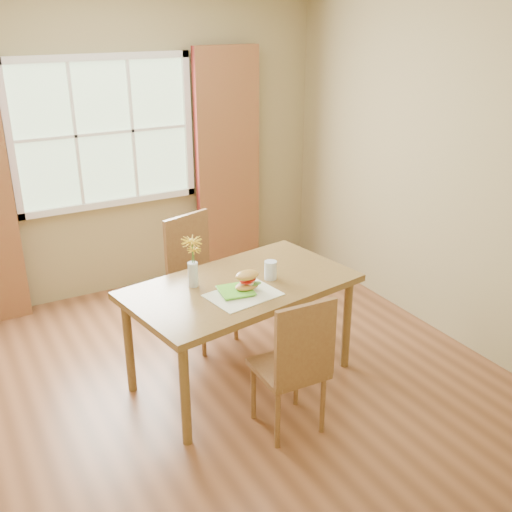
{
  "coord_description": "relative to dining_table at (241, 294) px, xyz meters",
  "views": [
    {
      "loc": [
        -1.4,
        -3.32,
        2.5
      ],
      "look_at": [
        0.42,
        -0.08,
        0.96
      ],
      "focal_mm": 42.0,
      "sensor_mm": 36.0,
      "label": 1
    }
  ],
  "objects": [
    {
      "name": "room",
      "position": [
        -0.33,
        0.03,
        0.67
      ],
      "size": [
        4.24,
        3.84,
        2.74
      ],
      "color": "brown",
      "rests_on": "ground"
    },
    {
      "name": "chair_near",
      "position": [
        -0.0,
        -0.7,
        -0.15
      ],
      "size": [
        0.41,
        0.41,
        0.96
      ],
      "rotation": [
        0.0,
        0.0,
        -0.04
      ],
      "color": "brown",
      "rests_on": "room"
    },
    {
      "name": "croissant_sandwich",
      "position": [
        -0.02,
        -0.13,
        0.16
      ],
      "size": [
        0.18,
        0.13,
        0.13
      ],
      "rotation": [
        0.0,
        0.0,
        0.06
      ],
      "color": "gold",
      "rests_on": "plate"
    },
    {
      "name": "plate",
      "position": [
        -0.1,
        -0.12,
        0.09
      ],
      "size": [
        0.25,
        0.25,
        0.01
      ],
      "primitive_type": "cube",
      "rotation": [
        0.0,
        0.0,
        -0.15
      ],
      "color": "#61D034",
      "rests_on": "placemat"
    },
    {
      "name": "window",
      "position": [
        -0.33,
        1.9,
        0.82
      ],
      "size": [
        1.62,
        0.06,
        1.32
      ],
      "color": "#A2C494",
      "rests_on": "room"
    },
    {
      "name": "placemat",
      "position": [
        -0.07,
        -0.17,
        0.08
      ],
      "size": [
        0.49,
        0.39,
        0.01
      ],
      "primitive_type": "cube",
      "rotation": [
        0.0,
        0.0,
        0.15
      ],
      "color": "silver",
      "rests_on": "dining_table"
    },
    {
      "name": "chair_far",
      "position": [
        -0.03,
        0.71,
        -0.12
      ],
      "size": [
        0.53,
        0.53,
        1.03
      ],
      "rotation": [
        0.0,
        0.0,
        0.29
      ],
      "color": "brown",
      "rests_on": "room"
    },
    {
      "name": "water_glass",
      "position": [
        0.22,
        -0.03,
        0.14
      ],
      "size": [
        0.09,
        0.09,
        0.13
      ],
      "color": "silver",
      "rests_on": "dining_table"
    },
    {
      "name": "dining_table",
      "position": [
        0.0,
        0.0,
        0.0
      ],
      "size": [
        1.68,
        1.11,
        0.76
      ],
      "rotation": [
        0.0,
        0.0,
        0.16
      ],
      "color": "brown",
      "rests_on": "room"
    },
    {
      "name": "flower_vase",
      "position": [
        -0.3,
        0.12,
        0.29
      ],
      "size": [
        0.14,
        0.14,
        0.35
      ],
      "color": "silver",
      "rests_on": "dining_table"
    },
    {
      "name": "curtain_right",
      "position": [
        0.82,
        1.81,
        0.42
      ],
      "size": [
        0.65,
        0.08,
        2.2
      ],
      "primitive_type": "cube",
      "color": "maroon",
      "rests_on": "room"
    }
  ]
}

